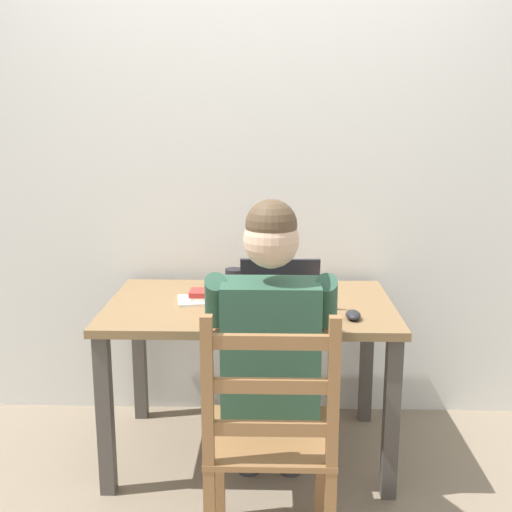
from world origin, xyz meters
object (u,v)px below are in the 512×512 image
object	(u,v)px
wooden_chair	(270,441)
laptop	(280,303)
coffee_mug_dark	(235,278)
desk	(250,324)
book_stack_main	(212,296)
seated_person	(271,347)
coffee_mug_white	(266,286)
computer_mouse	(353,315)

from	to	relation	value
wooden_chair	laptop	size ratio (longest dim) A/B	2.85
wooden_chair	coffee_mug_dark	xyz separation A→B (m)	(-0.17, 0.99, 0.30)
desk	book_stack_main	world-z (taller)	book_stack_main
desk	wooden_chair	bearing A→B (deg)	-82.91
seated_person	coffee_mug_white	distance (m)	0.56
seated_person	book_stack_main	xyz separation A→B (m)	(-0.26, 0.46, 0.06)
coffee_mug_dark	wooden_chair	bearing A→B (deg)	-80.07
computer_mouse	coffee_mug_dark	distance (m)	0.69
seated_person	coffee_mug_white	size ratio (longest dim) A/B	10.54
book_stack_main	coffee_mug_white	bearing A→B (deg)	20.27
wooden_chair	coffee_mug_white	distance (m)	0.89
desk	coffee_mug_white	xyz separation A→B (m)	(0.07, 0.10, 0.15)
wooden_chair	coffee_mug_white	bearing A→B (deg)	91.55
laptop	book_stack_main	xyz separation A→B (m)	(-0.30, 0.19, -0.03)
computer_mouse	book_stack_main	distance (m)	0.63
coffee_mug_dark	book_stack_main	bearing A→B (deg)	-110.06
computer_mouse	book_stack_main	xyz separation A→B (m)	(-0.59, 0.22, 0.01)
book_stack_main	coffee_mug_dark	bearing A→B (deg)	69.94
desk	seated_person	distance (m)	0.47
wooden_chair	book_stack_main	world-z (taller)	wooden_chair
coffee_mug_white	computer_mouse	bearing A→B (deg)	-41.55
wooden_chair	coffee_mug_dark	bearing A→B (deg)	99.93
desk	coffee_mug_dark	size ratio (longest dim) A/B	9.93
desk	coffee_mug_white	size ratio (longest dim) A/B	10.51
computer_mouse	desk	bearing A→B (deg)	152.78
wooden_chair	laptop	distance (m)	0.64
wooden_chair	coffee_mug_dark	size ratio (longest dim) A/B	7.52
coffee_mug_white	book_stack_main	size ratio (longest dim) A/B	0.63
desk	coffee_mug_dark	bearing A→B (deg)	108.03
coffee_mug_white	coffee_mug_dark	distance (m)	0.21
seated_person	computer_mouse	size ratio (longest dim) A/B	12.47
desk	coffee_mug_white	bearing A→B (deg)	54.18
seated_person	coffee_mug_dark	bearing A→B (deg)	103.75
coffee_mug_dark	computer_mouse	bearing A→B (deg)	-42.80
wooden_chair	book_stack_main	xyz separation A→B (m)	(-0.26, 0.75, 0.28)
laptop	computer_mouse	world-z (taller)	laptop
wooden_chair	computer_mouse	bearing A→B (deg)	57.60
seated_person	laptop	size ratio (longest dim) A/B	3.78
coffee_mug_white	book_stack_main	distance (m)	0.25
wooden_chair	coffee_mug_dark	world-z (taller)	wooden_chair
seated_person	computer_mouse	distance (m)	0.41
laptop	coffee_mug_dark	world-z (taller)	laptop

